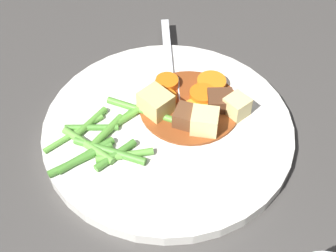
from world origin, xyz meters
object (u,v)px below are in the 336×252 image
at_px(dinner_plate, 168,130).
at_px(carrot_slice_2, 203,96).
at_px(potato_chunk_1, 205,122).
at_px(carrot_slice_4, 211,83).
at_px(meat_chunk_0, 186,117).
at_px(meat_chunk_1, 220,102).
at_px(carrot_slice_3, 197,112).
at_px(potato_chunk_2, 237,107).
at_px(carrot_slice_0, 166,99).
at_px(carrot_slice_1, 167,83).
at_px(potato_chunk_0, 153,105).
at_px(fork, 169,67).

height_order(dinner_plate, carrot_slice_2, carrot_slice_2).
bearing_deg(dinner_plate, potato_chunk_1, -41.27).
height_order(carrot_slice_4, meat_chunk_0, meat_chunk_0).
bearing_deg(carrot_slice_4, dinner_plate, -161.83).
relative_size(potato_chunk_1, meat_chunk_1, 1.02).
height_order(carrot_slice_4, meat_chunk_1, meat_chunk_1).
xyz_separation_m(carrot_slice_3, potato_chunk_2, (0.04, -0.02, 0.01)).
bearing_deg(carrot_slice_0, carrot_slice_2, -27.13).
distance_m(carrot_slice_1, potato_chunk_0, 0.05).
relative_size(carrot_slice_4, fork, 0.22).
bearing_deg(potato_chunk_1, potato_chunk_2, 1.50).
bearing_deg(potato_chunk_2, meat_chunk_0, 162.61).
bearing_deg(potato_chunk_2, carrot_slice_1, 118.77).
height_order(carrot_slice_4, potato_chunk_1, potato_chunk_1).
relative_size(carrot_slice_2, potato_chunk_1, 1.05).
height_order(carrot_slice_2, carrot_slice_4, carrot_slice_2).
distance_m(dinner_plate, carrot_slice_1, 0.06).
xyz_separation_m(dinner_plate, carrot_slice_2, (0.06, 0.01, 0.01)).
bearing_deg(potato_chunk_0, carrot_slice_1, 37.48).
distance_m(carrot_slice_0, carrot_slice_3, 0.04).
bearing_deg(meat_chunk_1, dinner_plate, 173.18).
relative_size(carrot_slice_0, carrot_slice_1, 0.95).
relative_size(potato_chunk_2, meat_chunk_1, 0.84).
distance_m(carrot_slice_2, potato_chunk_0, 0.06).
xyz_separation_m(carrot_slice_0, fork, (0.03, 0.05, -0.00)).
bearing_deg(potato_chunk_1, meat_chunk_1, 28.36).
relative_size(meat_chunk_1, fork, 0.18).
xyz_separation_m(carrot_slice_1, carrot_slice_3, (0.01, -0.06, -0.00)).
height_order(carrot_slice_1, meat_chunk_0, meat_chunk_0).
relative_size(dinner_plate, carrot_slice_0, 10.86).
height_order(carrot_slice_0, potato_chunk_0, potato_chunk_0).
xyz_separation_m(carrot_slice_3, potato_chunk_0, (-0.04, 0.03, 0.01)).
height_order(dinner_plate, carrot_slice_0, carrot_slice_0).
relative_size(carrot_slice_4, potato_chunk_2, 1.45).
height_order(potato_chunk_1, meat_chunk_1, potato_chunk_1).
distance_m(carrot_slice_2, carrot_slice_4, 0.02).
distance_m(carrot_slice_0, meat_chunk_0, 0.04).
xyz_separation_m(carrot_slice_4, potato_chunk_1, (-0.05, -0.05, 0.01)).
xyz_separation_m(carrot_slice_3, potato_chunk_1, (-0.01, -0.02, 0.01)).
bearing_deg(carrot_slice_1, carrot_slice_4, -31.89).
distance_m(dinner_plate, meat_chunk_0, 0.03).
bearing_deg(carrot_slice_0, meat_chunk_0, -88.73).
relative_size(carrot_slice_3, carrot_slice_4, 0.89).
height_order(potato_chunk_2, meat_chunk_1, potato_chunk_2).
relative_size(dinner_plate, carrot_slice_2, 9.23).
bearing_deg(meat_chunk_0, carrot_slice_3, 15.87).
height_order(dinner_plate, carrot_slice_3, carrot_slice_3).
bearing_deg(carrot_slice_4, meat_chunk_1, -109.54).
height_order(dinner_plate, potato_chunk_1, potato_chunk_1).
bearing_deg(carrot_slice_1, meat_chunk_1, -61.49).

